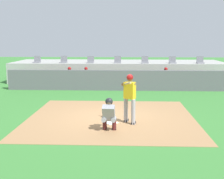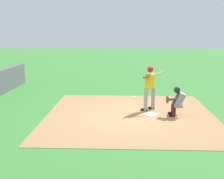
{
  "view_description": "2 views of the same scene",
  "coord_description": "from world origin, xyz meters",
  "px_view_note": "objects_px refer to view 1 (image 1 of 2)",
  "views": [
    {
      "loc": [
        0.55,
        -11.68,
        3.04
      ],
      "look_at": [
        0.0,
        0.7,
        1.0
      ],
      "focal_mm": 49.51,
      "sensor_mm": 36.0,
      "label": 1
    },
    {
      "loc": [
        -10.33,
        0.3,
        3.2
      ],
      "look_at": [
        0.0,
        0.7,
        1.0
      ],
      "focal_mm": 44.77,
      "sensor_mm": 36.0,
      "label": 2
    }
  ],
  "objects_px": {
    "stadium_seat_4": "(145,61)",
    "dugout_player_0": "(69,77)",
    "catcher_crouched": "(109,113)",
    "dugout_player_1": "(86,77)",
    "batter_at_plate": "(129,95)",
    "stadium_seat_1": "(64,61)",
    "home_plate": "(110,123)",
    "stadium_seat_2": "(91,61)",
    "stadium_seat_6": "(200,61)",
    "stadium_seat_5": "(172,61)",
    "stadium_seat_0": "(37,61)",
    "dugout_player_2": "(166,78)",
    "stadium_seat_3": "(118,61)"
  },
  "relations": [
    {
      "from": "catcher_crouched",
      "to": "stadium_seat_3",
      "type": "bearing_deg",
      "value": 90.02
    },
    {
      "from": "batter_at_plate",
      "to": "stadium_seat_5",
      "type": "distance_m",
      "value": 10.62
    },
    {
      "from": "catcher_crouched",
      "to": "stadium_seat_3",
      "type": "relative_size",
      "value": 4.17
    },
    {
      "from": "dugout_player_0",
      "to": "stadium_seat_5",
      "type": "distance_m",
      "value": 7.04
    },
    {
      "from": "catcher_crouched",
      "to": "dugout_player_1",
      "type": "bearing_deg",
      "value": 102.01
    },
    {
      "from": "batter_at_plate",
      "to": "stadium_seat_1",
      "type": "bearing_deg",
      "value": 113.43
    },
    {
      "from": "dugout_player_2",
      "to": "stadium_seat_1",
      "type": "height_order",
      "value": "stadium_seat_1"
    },
    {
      "from": "catcher_crouched",
      "to": "stadium_seat_3",
      "type": "xyz_separation_m",
      "value": [
        -0.0,
        11.12,
        0.93
      ]
    },
    {
      "from": "stadium_seat_6",
      "to": "stadium_seat_5",
      "type": "bearing_deg",
      "value": 180.0
    },
    {
      "from": "stadium_seat_4",
      "to": "dugout_player_0",
      "type": "bearing_deg",
      "value": -157.16
    },
    {
      "from": "home_plate",
      "to": "dugout_player_2",
      "type": "height_order",
      "value": "dugout_player_2"
    },
    {
      "from": "dugout_player_0",
      "to": "stadium_seat_1",
      "type": "relative_size",
      "value": 2.71
    },
    {
      "from": "dugout_player_0",
      "to": "stadium_seat_1",
      "type": "distance_m",
      "value": 2.33
    },
    {
      "from": "dugout_player_0",
      "to": "home_plate",
      "type": "bearing_deg",
      "value": -69.94
    },
    {
      "from": "catcher_crouched",
      "to": "stadium_seat_5",
      "type": "bearing_deg",
      "value": 71.55
    },
    {
      "from": "catcher_crouched",
      "to": "stadium_seat_1",
      "type": "distance_m",
      "value": 11.76
    },
    {
      "from": "stadium_seat_6",
      "to": "catcher_crouched",
      "type": "bearing_deg",
      "value": -116.59
    },
    {
      "from": "dugout_player_2",
      "to": "stadium_seat_6",
      "type": "distance_m",
      "value": 3.36
    },
    {
      "from": "catcher_crouched",
      "to": "dugout_player_2",
      "type": "height_order",
      "value": "dugout_player_2"
    },
    {
      "from": "stadium_seat_0",
      "to": "stadium_seat_2",
      "type": "height_order",
      "value": "same"
    },
    {
      "from": "stadium_seat_5",
      "to": "stadium_seat_6",
      "type": "distance_m",
      "value": 1.86
    },
    {
      "from": "stadium_seat_0",
      "to": "dugout_player_0",
      "type": "bearing_deg",
      "value": -38.07
    },
    {
      "from": "dugout_player_0",
      "to": "dugout_player_1",
      "type": "xyz_separation_m",
      "value": [
        1.05,
        0.0,
        0.0
      ]
    },
    {
      "from": "home_plate",
      "to": "batter_at_plate",
      "type": "distance_m",
      "value": 1.23
    },
    {
      "from": "dugout_player_0",
      "to": "stadium_seat_0",
      "type": "distance_m",
      "value": 3.41
    },
    {
      "from": "catcher_crouched",
      "to": "stadium_seat_4",
      "type": "bearing_deg",
      "value": 80.54
    },
    {
      "from": "catcher_crouched",
      "to": "batter_at_plate",
      "type": "bearing_deg",
      "value": 54.19
    },
    {
      "from": "home_plate",
      "to": "dugout_player_1",
      "type": "bearing_deg",
      "value": 103.32
    },
    {
      "from": "home_plate",
      "to": "dugout_player_1",
      "type": "distance_m",
      "value": 8.39
    },
    {
      "from": "dugout_player_2",
      "to": "stadium_seat_1",
      "type": "xyz_separation_m",
      "value": [
        -6.75,
        2.03,
        0.86
      ]
    },
    {
      "from": "dugout_player_1",
      "to": "stadium_seat_0",
      "type": "relative_size",
      "value": 2.71
    },
    {
      "from": "dugout_player_0",
      "to": "stadium_seat_4",
      "type": "relative_size",
      "value": 2.71
    },
    {
      "from": "stadium_seat_5",
      "to": "home_plate",
      "type": "bearing_deg",
      "value": -110.05
    },
    {
      "from": "batter_at_plate",
      "to": "dugout_player_0",
      "type": "distance_m",
      "value": 8.93
    },
    {
      "from": "home_plate",
      "to": "stadium_seat_3",
      "type": "bearing_deg",
      "value": 90.0
    },
    {
      "from": "home_plate",
      "to": "stadium_seat_2",
      "type": "height_order",
      "value": "stadium_seat_2"
    },
    {
      "from": "home_plate",
      "to": "stadium_seat_2",
      "type": "bearing_deg",
      "value": 100.34
    },
    {
      "from": "stadium_seat_2",
      "to": "stadium_seat_4",
      "type": "relative_size",
      "value": 1.0
    },
    {
      "from": "dugout_player_0",
      "to": "stadium_seat_2",
      "type": "xyz_separation_m",
      "value": [
        1.12,
        2.03,
        0.86
      ]
    },
    {
      "from": "catcher_crouched",
      "to": "stadium_seat_0",
      "type": "distance_m",
      "value": 12.47
    },
    {
      "from": "stadium_seat_2",
      "to": "stadium_seat_4",
      "type": "distance_m",
      "value": 3.71
    },
    {
      "from": "home_plate",
      "to": "catcher_crouched",
      "type": "height_order",
      "value": "catcher_crouched"
    },
    {
      "from": "batter_at_plate",
      "to": "stadium_seat_2",
      "type": "distance_m",
      "value": 10.49
    },
    {
      "from": "dugout_player_1",
      "to": "stadium_seat_4",
      "type": "distance_m",
      "value": 4.38
    },
    {
      "from": "dugout_player_0",
      "to": "stadium_seat_5",
      "type": "relative_size",
      "value": 2.71
    },
    {
      "from": "catcher_crouched",
      "to": "stadium_seat_6",
      "type": "bearing_deg",
      "value": 63.41
    },
    {
      "from": "stadium_seat_4",
      "to": "stadium_seat_5",
      "type": "distance_m",
      "value": 1.86
    },
    {
      "from": "stadium_seat_6",
      "to": "dugout_player_0",
      "type": "bearing_deg",
      "value": -166.61
    },
    {
      "from": "stadium_seat_3",
      "to": "stadium_seat_5",
      "type": "height_order",
      "value": "same"
    },
    {
      "from": "dugout_player_1",
      "to": "home_plate",
      "type": "bearing_deg",
      "value": -76.68
    }
  ]
}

